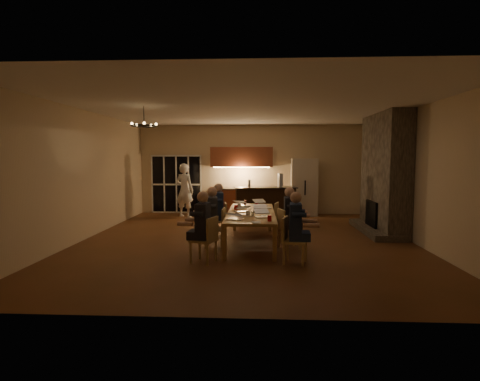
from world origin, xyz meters
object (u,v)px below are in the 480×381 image
object	(u,v)px
dining_table	(251,228)
laptop_b	(263,212)
mug_mid	(257,207)
bar_bottle	(249,183)
plate_far	(266,208)
chair_right_mid	(289,229)
plate_near	(266,216)
laptop_c	(242,207)
person_left_mid	(212,217)
can_silver	(253,213)
mug_back	(239,205)
chair_left_far	(218,220)
person_right_mid	(289,218)
bar_island	(265,204)
laptop_e	(242,202)
redcup_near	(270,218)
chair_left_near	(203,240)
can_cola	(245,202)
chair_left_mid	(215,228)
person_right_near	(295,227)
laptop_d	(261,207)
person_left_near	(203,227)
person_left_far	(219,210)
chair_right_near	(295,241)
laptop_a	(235,214)
bar_blender	(280,180)
refrigerator	(304,187)
redcup_mid	(236,207)
chandelier	(144,126)
laptop_f	(261,202)
plate_left	(237,218)
mug_front	(248,213)
chair_right_far	(284,221)

from	to	relation	value
dining_table	laptop_b	xyz separation A→B (m)	(0.26, -0.79, 0.49)
mug_mid	bar_bottle	xyz separation A→B (m)	(-0.25, 2.70, 0.40)
laptop_b	plate_far	bearing A→B (deg)	68.93
mug_mid	chair_right_mid	bearing A→B (deg)	-53.74
plate_near	laptop_c	bearing A→B (deg)	131.50
bar_bottle	plate_near	bearing A→B (deg)	-83.35
person_left_mid	can_silver	xyz separation A→B (m)	(0.90, -0.15, 0.12)
laptop_c	plate_far	xyz separation A→B (m)	(0.60, 0.69, -0.10)
mug_back	bar_bottle	world-z (taller)	bar_bottle
chair_left_far	person_right_mid	size ratio (longest dim) A/B	0.64
bar_island	mug_mid	size ratio (longest dim) A/B	20.00
laptop_e	redcup_near	distance (m)	2.50
chair_left_near	bar_bottle	bearing A→B (deg)	-169.17
bar_island	laptop_e	xyz separation A→B (m)	(-0.67, -2.24, 0.32)
laptop_c	plate_far	size ratio (longest dim) A/B	1.17
can_cola	chair_left_far	bearing A→B (deg)	-128.93
dining_table	chair_left_mid	world-z (taller)	chair_left_mid
chair_left_near	plate_far	xyz separation A→B (m)	(1.27, 2.36, 0.31)
person_right_near	laptop_d	size ratio (longest dim) A/B	4.31
person_left_near	person_right_mid	bearing A→B (deg)	129.53
dining_table	person_left_far	size ratio (longest dim) A/B	2.33
laptop_c	chair_left_far	bearing A→B (deg)	-68.28
chair_right_near	chair_right_mid	world-z (taller)	same
person_right_mid	bar_island	bearing A→B (deg)	7.41
person_left_mid	laptop_a	xyz separation A→B (m)	(0.55, -0.59, 0.17)
can_silver	bar_blender	bearing A→B (deg)	78.39
laptop_b	plate_far	distance (m)	1.50
refrigerator	redcup_mid	distance (m)	4.61
chair_left_mid	chair_right_near	xyz separation A→B (m)	(1.68, -1.19, 0.00)
laptop_b	laptop_d	size ratio (longest dim) A/B	1.00
chair_right_mid	laptop_c	xyz separation A→B (m)	(-1.09, 0.47, 0.42)
bar_island	can_cola	bearing A→B (deg)	-114.39
chandelier	can_cola	bearing A→B (deg)	35.43
person_right_near	bar_island	bearing A→B (deg)	9.38
can_cola	laptop_f	bearing A→B (deg)	-31.79
person_right_mid	plate_left	distance (m)	1.24
plate_far	plate_left	bearing A→B (deg)	-111.36
person_right_near	person_left_far	bearing A→B (deg)	41.23
person_left_mid	laptop_b	world-z (taller)	person_left_mid
refrigerator	laptop_b	xyz separation A→B (m)	(-1.50, -5.26, -0.14)
mug_front	mug_mid	bearing A→B (deg)	79.94
laptop_b	chandelier	bearing A→B (deg)	151.22
bar_island	chair_right_near	world-z (taller)	bar_island
can_cola	bar_blender	distance (m)	2.36
mug_front	chair_right_far	bearing A→B (deg)	51.91
mug_mid	plate_left	bearing A→B (deg)	-104.86
laptop_c	can_cola	world-z (taller)	laptop_c
plate_near	chair_right_near	bearing A→B (deg)	-62.57
laptop_f	bar_island	bearing A→B (deg)	60.36
chair_right_far	plate_left	distance (m)	1.97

